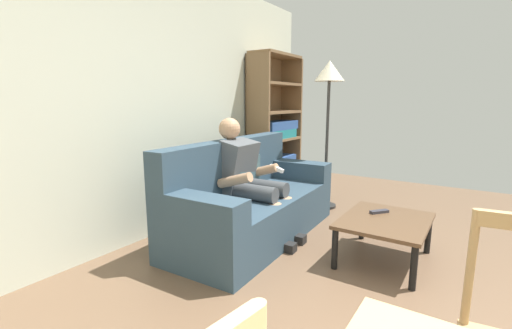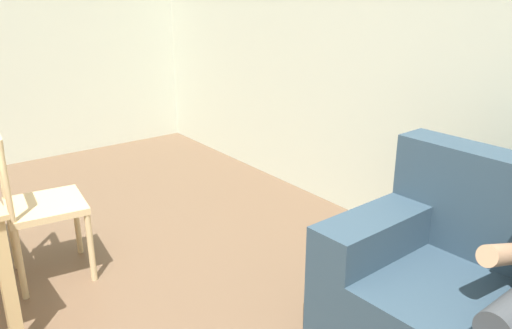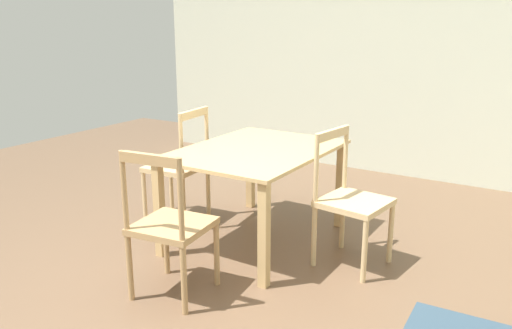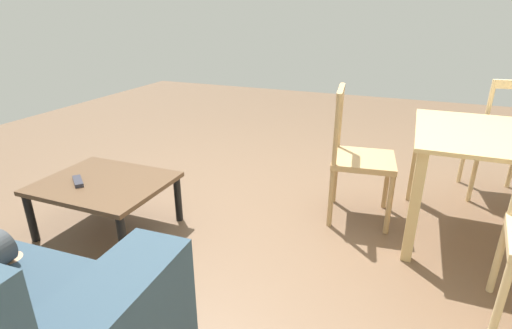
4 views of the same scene
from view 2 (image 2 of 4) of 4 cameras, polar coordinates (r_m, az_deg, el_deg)
The scene contains 2 objects.
wall_back at distance 3.35m, azimuth 21.59°, elevation 12.40°, with size 7.03×0.12×2.66m, color beige.
dining_chair_near_wall at distance 3.22m, azimuth -22.84°, elevation -4.25°, with size 0.47×0.47×0.93m.
Camera 2 is at (1.76, -0.01, 1.67)m, focal length 36.09 mm.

